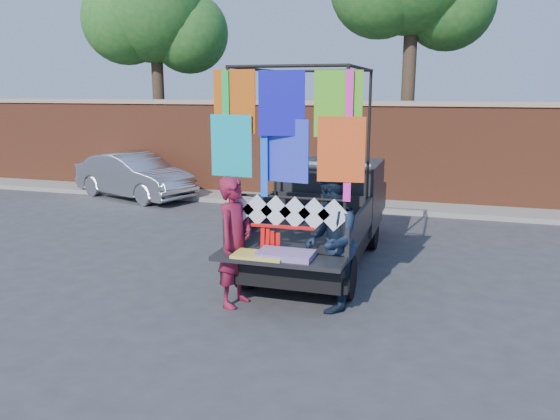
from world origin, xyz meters
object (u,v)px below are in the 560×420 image
(pickup_truck, at_px, (326,210))
(woman, at_px, (235,242))
(sedan, at_px, (134,176))
(man, at_px, (331,242))

(pickup_truck, relative_size, woman, 2.86)
(sedan, bearing_deg, man, -111.96)
(pickup_truck, distance_m, man, 2.48)
(woman, relative_size, man, 0.96)
(man, bearing_deg, sedan, -141.68)
(pickup_truck, xyz_separation_m, man, (0.59, -2.41, 0.12))
(sedan, height_order, man, man)
(man, bearing_deg, pickup_truck, -175.92)
(woman, height_order, man, man)
(pickup_truck, distance_m, sedan, 7.05)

